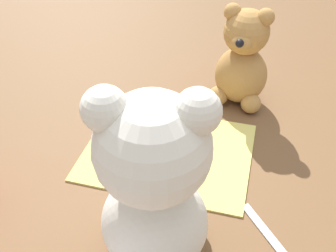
{
  "coord_description": "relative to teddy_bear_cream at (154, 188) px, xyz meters",
  "views": [
    {
      "loc": [
        -0.12,
        0.46,
        0.45
      ],
      "look_at": [
        0.0,
        0.0,
        0.06
      ],
      "focal_mm": 42.0,
      "sensor_mm": 36.0,
      "label": 1
    }
  ],
  "objects": [
    {
      "name": "teaspoon",
      "position": [
        -0.13,
        -0.07,
        -0.12
      ],
      "size": [
        0.07,
        0.08,
        0.01
      ],
      "primitive_type": "cube",
      "rotation": [
        0.0,
        0.0,
        2.27
      ],
      "color": "silver",
      "rests_on": "ground_plane"
    },
    {
      "name": "knitted_placemat",
      "position": [
        0.03,
        -0.19,
        -0.12
      ],
      "size": [
        0.27,
        0.21,
        0.01
      ],
      "primitive_type": "cube",
      "color": "#E0D166",
      "rests_on": "ground_plane"
    },
    {
      "name": "teddy_bear_cream",
      "position": [
        0.0,
        0.0,
        0.0
      ],
      "size": [
        0.14,
        0.14,
        0.26
      ],
      "rotation": [
        0.0,
        0.0,
        0.21
      ],
      "color": "silver",
      "rests_on": "ground_plane"
    },
    {
      "name": "cupcake_near_tan_bear",
      "position": [
        0.09,
        -0.25,
        -0.09
      ],
      "size": [
        0.05,
        0.05,
        0.07
      ],
      "color": "brown",
      "rests_on": "knitted_placemat"
    },
    {
      "name": "ground_plane",
      "position": [
        0.03,
        -0.19,
        -0.13
      ],
      "size": [
        4.0,
        4.0,
        0.0
      ],
      "primitive_type": "plane",
      "color": "brown"
    },
    {
      "name": "cupcake_near_cream_bear",
      "position": [
        0.01,
        -0.14,
        -0.1
      ],
      "size": [
        0.05,
        0.05,
        0.07
      ],
      "color": "brown",
      "rests_on": "knitted_placemat"
    },
    {
      "name": "teddy_bear_tan",
      "position": [
        -0.06,
        -0.37,
        -0.04
      ],
      "size": [
        0.11,
        0.1,
        0.19
      ],
      "rotation": [
        0.0,
        0.0,
        3.0
      ],
      "color": "#B78447",
      "rests_on": "ground_plane"
    }
  ]
}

